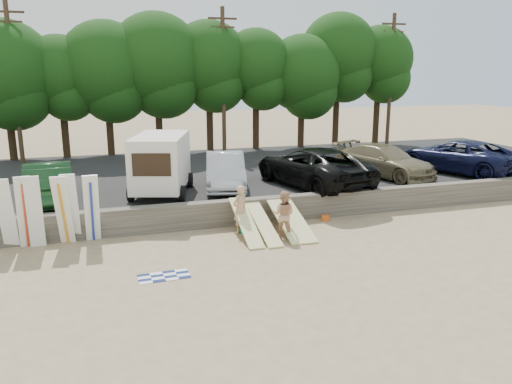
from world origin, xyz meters
The scene contains 26 objects.
ground centered at (0.00, 0.00, 0.00)m, with size 120.00×120.00×0.00m, color tan.
seawall centered at (0.00, 3.00, 0.50)m, with size 44.00×0.50×1.00m, color #6B6356.
parking_lot centered at (0.00, 10.50, 0.35)m, with size 44.00×14.50×0.70m, color #282828.
treeline centered at (-0.49, 17.43, 6.29)m, with size 32.33×6.27×9.17m.
utility_poles centered at (2.00, 16.00, 5.43)m, with size 25.80×0.26×9.00m.
box_trailer centered at (-3.23, 6.07, 2.13)m, with size 3.15×4.41×2.55m.
car_1 centered at (-7.76, 6.06, 1.53)m, with size 1.76×5.05×1.66m, color #133417.
car_2 centered at (-0.35, 6.36, 1.49)m, with size 1.67×4.80×1.58m, color #AEAFB4.
car_3 centered at (3.62, 5.62, 1.59)m, with size 2.97×6.43×1.79m, color black.
car_4 centered at (7.92, 6.49, 1.49)m, with size 2.20×5.42×1.57m, color #7A6C4D.
car_5 centered at (12.17, 6.28, 1.55)m, with size 2.82×6.12×1.70m, color black.
surfboard_upright_1 centered at (-8.79, 2.47, 1.26)m, with size 0.50×0.06×2.60m, color white.
surfboard_upright_2 centered at (-8.23, 2.47, 1.28)m, with size 0.50×0.06×2.60m, color white.
surfboard_upright_3 centered at (-7.92, 2.36, 1.28)m, with size 0.50×0.06×2.60m, color white.
surfboard_upright_4 centered at (-7.03, 2.39, 1.26)m, with size 0.50×0.06×2.60m, color white.
surfboard_upright_5 centered at (-6.78, 2.55, 1.27)m, with size 0.50×0.06×2.60m, color white.
surfboard_upright_6 centered at (-6.09, 2.37, 1.25)m, with size 0.50×0.06×2.60m, color white.
surfboard_low_0 centered at (-0.83, 1.38, 0.58)m, with size 0.56×3.00×0.07m, color beige.
surfboard_low_1 centered at (-0.18, 1.35, 0.47)m, with size 0.56×3.00×0.07m, color beige.
surfboard_low_2 centered at (0.69, 1.42, 0.50)m, with size 0.56×3.00×0.07m, color beige.
surfboard_low_3 centered at (1.14, 1.40, 0.48)m, with size 0.56×3.00×0.07m, color beige.
beachgoer_a centered at (-0.89, 1.93, 0.91)m, with size 0.66×0.43×1.82m, color tan.
beachgoer_b centered at (0.45, 0.95, 0.87)m, with size 0.84×0.66×1.73m, color tan.
cooler centered at (-0.73, 1.86, 0.16)m, with size 0.38×0.30×0.32m, color #268C50.
gear_bag centered at (2.81, 2.40, 0.11)m, with size 0.30×0.25×0.22m, color #DE561A.
beach_towel centered at (-4.14, -1.33, 0.01)m, with size 1.50×1.50×0.00m, color white.
Camera 1 is at (-5.65, -15.17, 5.88)m, focal length 35.00 mm.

